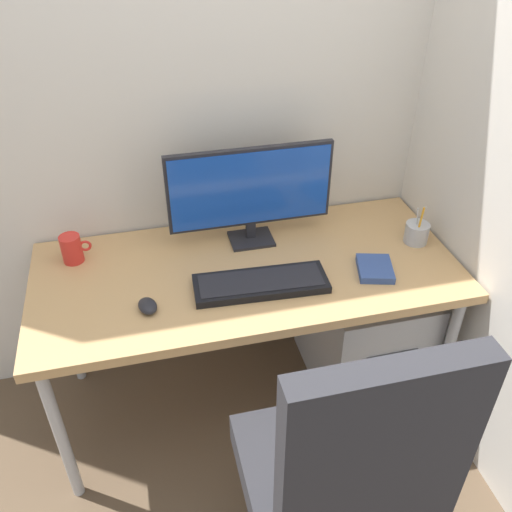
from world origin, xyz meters
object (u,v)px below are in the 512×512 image
filing_cabinet (362,328)px  monitor (250,190)px  office_chair (343,474)px  keyboard (261,283)px  mouse (148,306)px  coffee_mug (72,249)px  notebook (375,269)px  pen_holder (417,233)px

filing_cabinet → monitor: bearing=160.4°
office_chair → filing_cabinet: bearing=62.3°
keyboard → mouse: mouse is taller
keyboard → coffee_mug: size_ratio=4.30×
keyboard → mouse: 0.40m
notebook → pen_holder: bearing=47.0°
keyboard → pen_holder: size_ratio=2.95×
filing_cabinet → mouse: bearing=-169.1°
office_chair → pen_holder: (0.60, 0.81, 0.19)m
office_chair → coffee_mug: (-0.71, 0.99, 0.20)m
filing_cabinet → keyboard: (-0.49, -0.14, 0.45)m
notebook → keyboard: bearing=-166.2°
keyboard → mouse: (-0.40, -0.03, 0.00)m
mouse → office_chair: bearing=-67.8°
monitor → notebook: bearing=-38.8°
mouse → coffee_mug: size_ratio=0.78×
office_chair → filing_cabinet: office_chair is taller
office_chair → keyboard: (-0.07, 0.67, 0.16)m
pen_holder → coffee_mug: pen_holder is taller
filing_cabinet → pen_holder: (0.17, -0.01, 0.48)m
keyboard → notebook: 0.43m
keyboard → pen_holder: bearing=11.3°
keyboard → coffee_mug: bearing=153.7°
monitor → pen_holder: size_ratio=3.88×
notebook → coffee_mug: 1.12m
keyboard → notebook: keyboard is taller
filing_cabinet → coffee_mug: coffee_mug is taller
coffee_mug → office_chair: bearing=-54.3°
office_chair → filing_cabinet: (0.43, 0.81, -0.29)m
office_chair → notebook: bearing=61.3°
filing_cabinet → notebook: bearing=-113.3°
monitor → pen_holder: (0.63, -0.17, -0.18)m
pen_holder → notebook: (-0.24, -0.14, -0.03)m
filing_cabinet → mouse: mouse is taller
coffee_mug → notebook: bearing=-17.1°
pen_holder → coffee_mug: bearing=171.9°
mouse → pen_holder: size_ratio=0.54×
keyboard → filing_cabinet: bearing=15.9°
monitor → mouse: size_ratio=7.24×
office_chair → keyboard: 0.70m
monitor → notebook: size_ratio=4.14×
office_chair → notebook: office_chair is taller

